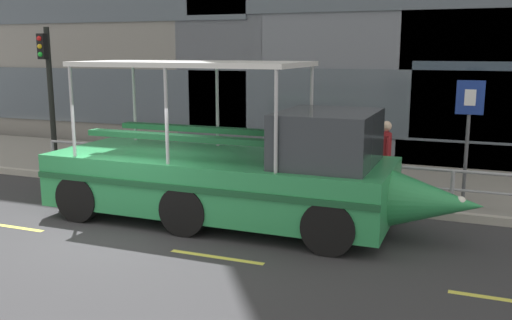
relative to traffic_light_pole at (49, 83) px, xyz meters
name	(u,v)px	position (x,y,z in m)	size (l,w,h in m)	color
ground_plane	(127,229)	(5.15, -3.81, -2.65)	(120.00, 120.00, 0.00)	#333335
sidewalk	(236,171)	(5.15, 1.79, -2.56)	(32.00, 4.80, 0.18)	gray
curb_edge	(197,190)	(5.15, -0.70, -2.56)	(32.00, 0.18, 0.18)	#B2ADA3
lane_centreline	(104,240)	(5.15, -4.56, -2.64)	(25.80, 0.12, 0.01)	#DBD64C
curb_guardrail	(258,166)	(6.70, -0.36, -1.88)	(12.90, 0.09, 0.87)	#9EA0A8
traffic_light_pole	(49,83)	(0.00, 0.00, 0.00)	(0.24, 0.46, 4.07)	black
parking_sign	(469,120)	(11.50, 0.37, -0.59)	(0.60, 0.12, 2.76)	#4C4F54
duck_tour_boat	(240,173)	(7.14, -2.51, -1.58)	(9.11, 2.67, 3.37)	#2D9351
pedestrian_near_bow	(385,150)	(9.69, 0.31, -1.39)	(0.30, 0.48, 1.78)	#47423D
pedestrian_mid_left	(290,144)	(7.10, 0.90, -1.49)	(0.46, 0.22, 1.61)	#47423D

